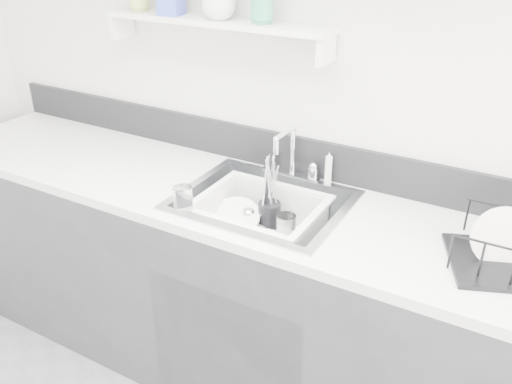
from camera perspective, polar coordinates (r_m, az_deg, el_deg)
The scene contains 14 objects.
room_shell at distance 1.20m, azimuth -18.82°, elevation 15.70°, with size 3.50×3.00×2.60m.
counter_run at distance 2.32m, azimuth 0.62°, elevation -10.98°, with size 3.20×0.62×0.92m.
backsplash at distance 2.27m, azimuth 4.35°, elevation 3.96°, with size 3.20×0.02×0.16m, color black.
sink at distance 2.11m, azimuth 0.67°, elevation -3.08°, with size 0.64×0.52×0.20m, color silver, non-canonical shape.
faucet at distance 2.24m, azimuth 3.74°, elevation 3.03°, with size 0.26×0.18×0.23m.
side_sprayer at distance 2.18m, azimuth 7.64°, elevation 2.48°, with size 0.03×0.03×0.14m, color silver.
wall_shelf at distance 2.23m, azimuth -4.48°, elevation 17.29°, with size 1.00×0.16×0.12m.
wash_tub at distance 2.08m, azimuth 0.37°, elevation -3.15°, with size 0.47×0.38×0.18m, color silver, non-canonical shape.
plate_stack at distance 2.17m, azimuth -2.07°, elevation -3.35°, with size 0.25×0.24×0.10m.
utensil_cup at distance 2.16m, azimuth 1.41°, elevation -2.30°, with size 0.09×0.09×0.30m.
ladle at distance 2.13m, azimuth -0.84°, elevation -3.68°, with size 0.25×0.09×0.07m, color silver, non-canonical shape.
tumbler_in_tub at distance 2.09m, azimuth 3.18°, elevation -3.76°, with size 0.08×0.08×0.11m, color white.
tumbler_counter at distance 1.99m, azimuth -7.69°, elevation -0.77°, with size 0.07×0.07×0.10m, color white.
bowl_small at distance 2.03m, azimuth 1.96°, elevation -5.91°, with size 0.12×0.12×0.04m, color white.
Camera 1 is at (0.88, -0.40, 1.90)m, focal length 38.00 mm.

